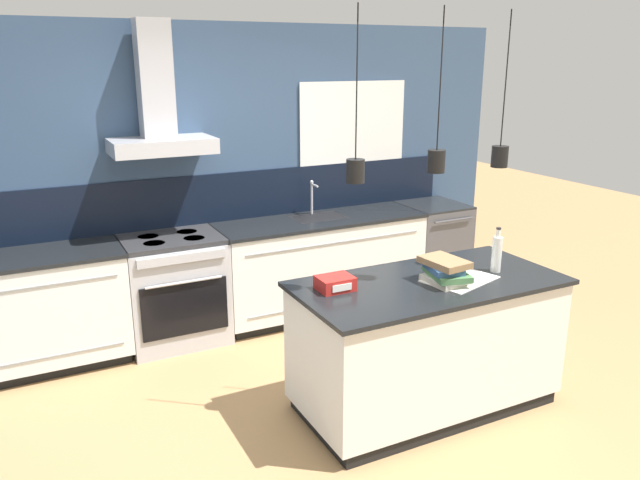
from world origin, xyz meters
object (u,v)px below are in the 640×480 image
object	(u,v)px
oven_range	(175,290)
bottle_on_island	(497,253)
book_stack	(445,271)
dishwasher	(431,248)
red_supply_box	(335,283)

from	to	relation	value
oven_range	bottle_on_island	size ratio (longest dim) A/B	2.94
oven_range	book_stack	bearing A→B (deg)	-54.78
dishwasher	bottle_on_island	size ratio (longest dim) A/B	2.94
oven_range	book_stack	world-z (taller)	book_stack
oven_range	book_stack	distance (m)	2.34
dishwasher	red_supply_box	world-z (taller)	red_supply_box
dishwasher	red_supply_box	xyz separation A→B (m)	(-2.00, -1.66, 0.50)
oven_range	bottle_on_island	distance (m)	2.61
book_stack	red_supply_box	world-z (taller)	book_stack
book_stack	red_supply_box	xyz separation A→B (m)	(-0.69, 0.21, -0.04)
red_supply_box	dishwasher	bearing A→B (deg)	39.66
dishwasher	book_stack	bearing A→B (deg)	-125.00
book_stack	oven_range	bearing A→B (deg)	125.22
bottle_on_island	dishwasher	bearing A→B (deg)	65.01
book_stack	red_supply_box	distance (m)	0.72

